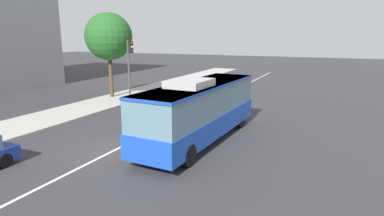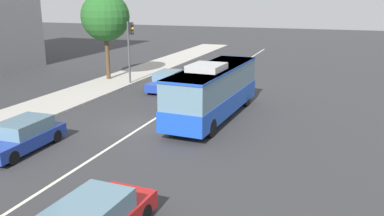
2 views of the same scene
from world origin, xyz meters
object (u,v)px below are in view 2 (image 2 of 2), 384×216
object	(u,v)px
sedan_blue_ahead	(22,136)
street_tree_kerbside_centre	(105,17)
sedan_blue	(167,81)
transit_bus	(214,89)
traffic_light_near_corner	(130,42)

from	to	relation	value
sedan_blue_ahead	street_tree_kerbside_centre	distance (m)	17.57
street_tree_kerbside_centre	sedan_blue	bearing A→B (deg)	-105.42
sedan_blue_ahead	street_tree_kerbside_centre	size ratio (longest dim) A/B	0.60
sedan_blue	sedan_blue_ahead	world-z (taller)	same
transit_bus	traffic_light_near_corner	xyz separation A→B (m)	(6.92, 9.34, 1.75)
sedan_blue_ahead	street_tree_kerbside_centre	bearing A→B (deg)	-163.46
traffic_light_near_corner	sedan_blue	bearing A→B (deg)	-10.60
traffic_light_near_corner	street_tree_kerbside_centre	bearing A→B (deg)	164.79
sedan_blue	sedan_blue_ahead	distance (m)	14.38
transit_bus	traffic_light_near_corner	bearing A→B (deg)	56.30
transit_bus	sedan_blue	size ratio (longest dim) A/B	2.22
transit_bus	street_tree_kerbside_centre	size ratio (longest dim) A/B	1.34
sedan_blue	sedan_blue_ahead	bearing A→B (deg)	-6.85
transit_bus	sedan_blue	xyz separation A→B (m)	(6.06, 5.69, -1.09)
traffic_light_near_corner	street_tree_kerbside_centre	distance (m)	3.50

